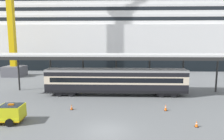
{
  "coord_description": "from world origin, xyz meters",
  "views": [
    {
      "loc": [
        1.15,
        -18.43,
        8.43
      ],
      "look_at": [
        0.2,
        8.96,
        4.5
      ],
      "focal_mm": 33.08,
      "sensor_mm": 36.0,
      "label": 1
    }
  ],
  "objects_px": {
    "service_truck": "(3,113)",
    "traffic_cone_far": "(166,108)",
    "cruise_ship": "(81,26)",
    "traffic_cone_near": "(197,124)",
    "traffic_cone_mid": "(72,107)",
    "train_carriage": "(116,81)"
  },
  "relations": [
    {
      "from": "traffic_cone_near",
      "to": "traffic_cone_far",
      "type": "bearing_deg",
      "value": 112.87
    },
    {
      "from": "traffic_cone_mid",
      "to": "traffic_cone_far",
      "type": "distance_m",
      "value": 11.48
    },
    {
      "from": "train_carriage",
      "to": "service_truck",
      "type": "height_order",
      "value": "train_carriage"
    },
    {
      "from": "traffic_cone_mid",
      "to": "traffic_cone_far",
      "type": "bearing_deg",
      "value": 0.24
    },
    {
      "from": "train_carriage",
      "to": "traffic_cone_mid",
      "type": "relative_size",
      "value": 32.63
    },
    {
      "from": "cruise_ship",
      "to": "service_truck",
      "type": "height_order",
      "value": "cruise_ship"
    },
    {
      "from": "service_truck",
      "to": "traffic_cone_far",
      "type": "xyz_separation_m",
      "value": [
        17.64,
        4.3,
        -0.6
      ]
    },
    {
      "from": "service_truck",
      "to": "traffic_cone_near",
      "type": "distance_m",
      "value": 19.63
    },
    {
      "from": "service_truck",
      "to": "traffic_cone_far",
      "type": "relative_size",
      "value": 6.73
    },
    {
      "from": "traffic_cone_near",
      "to": "traffic_cone_mid",
      "type": "relative_size",
      "value": 0.94
    },
    {
      "from": "cruise_ship",
      "to": "traffic_cone_far",
      "type": "bearing_deg",
      "value": -67.26
    },
    {
      "from": "service_truck",
      "to": "traffic_cone_mid",
      "type": "bearing_deg",
      "value": 34.62
    },
    {
      "from": "cruise_ship",
      "to": "traffic_cone_near",
      "type": "bearing_deg",
      "value": -67.25
    },
    {
      "from": "cruise_ship",
      "to": "service_truck",
      "type": "xyz_separation_m",
      "value": [
        0.56,
        -47.72,
        -12.18
      ]
    },
    {
      "from": "cruise_ship",
      "to": "train_carriage",
      "type": "distance_m",
      "value": 39.89
    },
    {
      "from": "cruise_ship",
      "to": "train_carriage",
      "type": "xyz_separation_m",
      "value": [
        12.04,
        -36.44,
        -10.86
      ]
    },
    {
      "from": "cruise_ship",
      "to": "train_carriage",
      "type": "bearing_deg",
      "value": -71.72
    },
    {
      "from": "cruise_ship",
      "to": "service_truck",
      "type": "distance_m",
      "value": 49.26
    },
    {
      "from": "train_carriage",
      "to": "traffic_cone_far",
      "type": "distance_m",
      "value": 9.51
    },
    {
      "from": "traffic_cone_far",
      "to": "cruise_ship",
      "type": "bearing_deg",
      "value": 112.74
    },
    {
      "from": "service_truck",
      "to": "traffic_cone_near",
      "type": "xyz_separation_m",
      "value": [
        19.61,
        -0.39,
        -0.69
      ]
    },
    {
      "from": "service_truck",
      "to": "traffic_cone_far",
      "type": "bearing_deg",
      "value": 13.71
    }
  ]
}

